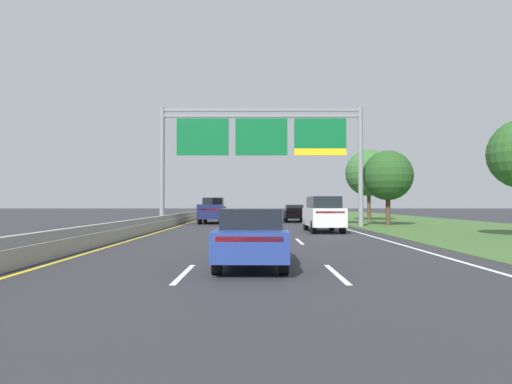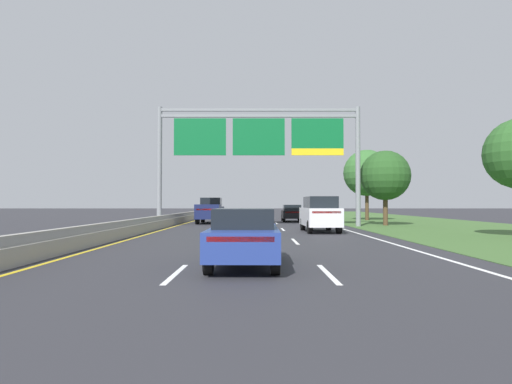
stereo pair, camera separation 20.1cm
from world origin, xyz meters
The scene contains 11 objects.
ground_plane centered at (0.00, 35.00, 0.00)m, with size 220.00×220.00×0.00m, color #2B2B30.
lane_striping centered at (0.00, 34.54, 0.00)m, with size 11.96×106.00×0.01m.
grass_verge_right centered at (13.95, 35.00, 0.01)m, with size 14.00×110.00×0.02m, color #3D602D.
median_barrier_concrete centered at (-6.60, 35.00, 0.35)m, with size 0.60×110.00×0.85m.
overhead_sign_gantry centered at (0.30, 32.04, 6.29)m, with size 15.06×0.42×8.88m.
pickup_truck_navy centered at (-3.84, 37.48, 1.07)m, with size 2.01×5.40×2.20m.
car_blue_centre_lane_sedan centered at (-0.22, 11.83, 0.82)m, with size 1.88×4.42×1.57m.
car_white_right_lane_suv centered at (3.92, 26.02, 1.10)m, with size 1.98×4.73×2.11m.
car_black_right_lane_sedan centered at (3.46, 40.92, 0.82)m, with size 1.87×4.42×1.57m.
roadside_tree_mid centered at (10.03, 33.35, 3.84)m, with size 3.82×3.82×5.76m.
roadside_tree_far centered at (11.24, 43.69, 4.75)m, with size 4.66×4.66×7.09m.
Camera 1 is at (-0.10, -0.15, 1.71)m, focal length 30.70 mm.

